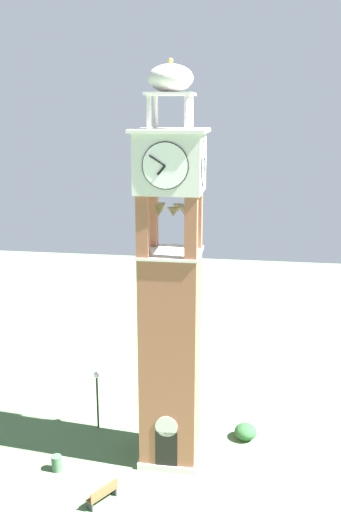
{
  "coord_description": "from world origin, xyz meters",
  "views": [
    {
      "loc": [
        3.78,
        -25.05,
        17.55
      ],
      "look_at": [
        0.0,
        0.0,
        10.85
      ],
      "focal_mm": 38.65,
      "sensor_mm": 36.0,
      "label": 1
    }
  ],
  "objects_px": {
    "clock_tower": "(171,304)",
    "trash_bin": "(57,463)",
    "park_bench": "(103,494)",
    "lamp_post": "(97,389)"
  },
  "relations": [
    {
      "from": "lamp_post",
      "to": "park_bench",
      "type": "bearing_deg",
      "value": -72.31
    },
    {
      "from": "clock_tower",
      "to": "park_bench",
      "type": "height_order",
      "value": "clock_tower"
    },
    {
      "from": "lamp_post",
      "to": "trash_bin",
      "type": "distance_m",
      "value": 4.7
    },
    {
      "from": "park_bench",
      "to": "lamp_post",
      "type": "xyz_separation_m",
      "value": [
        -1.94,
        6.07,
        1.95
      ]
    },
    {
      "from": "park_bench",
      "to": "clock_tower",
      "type": "bearing_deg",
      "value": 57.84
    },
    {
      "from": "clock_tower",
      "to": "trash_bin",
      "type": "height_order",
      "value": "clock_tower"
    },
    {
      "from": "clock_tower",
      "to": "lamp_post",
      "type": "height_order",
      "value": "clock_tower"
    },
    {
      "from": "clock_tower",
      "to": "park_bench",
      "type": "bearing_deg",
      "value": -122.16
    },
    {
      "from": "clock_tower",
      "to": "trash_bin",
      "type": "bearing_deg",
      "value": -159.12
    },
    {
      "from": "clock_tower",
      "to": "lamp_post",
      "type": "relative_size",
      "value": 5.71
    }
  ]
}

